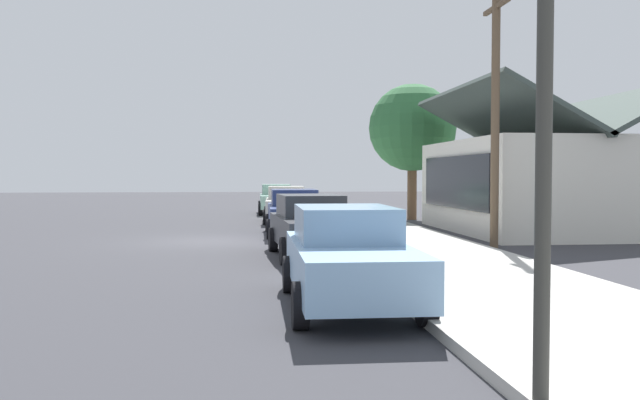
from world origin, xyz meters
The scene contains 12 objects.
ground_plane centered at (0.00, 0.00, 0.00)m, with size 120.00×120.00×0.00m, color #38383D.
sidewalk_curb centered at (0.00, 5.60, 0.08)m, with size 60.00×4.20×0.16m, color #B2AFA8.
car_seafoam centered at (-14.56, 2.74, 0.81)m, with size 4.36×1.99×1.59m.
car_ivory centered at (-8.09, 2.87, 0.81)m, with size 4.64×2.14×1.59m.
car_navy centered at (-2.02, 2.79, 0.82)m, with size 4.83×2.08×1.59m.
car_charcoal centered at (4.34, 2.77, 0.81)m, with size 4.63×2.17×1.59m.
car_skyblue centered at (10.87, 2.70, 0.81)m, with size 4.68×2.03×1.59m.
storefront_building centered at (-2.15, 11.98, 1.83)m, with size 9.63×6.97×5.26m.
shade_tree centered at (-9.19, 8.86, 4.29)m, with size 4.08×4.08×6.35m.
traffic_light_main centered at (15.94, 2.54, 3.49)m, with size 0.37×2.79×5.20m.
utility_pole_wooden centered at (2.92, 8.20, 3.93)m, with size 1.80×0.24×7.50m.
fire_hydrant_red centered at (0.10, 4.20, 0.50)m, with size 0.22×0.22×0.71m.
Camera 1 is at (21.42, 1.05, 2.12)m, focal length 37.47 mm.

